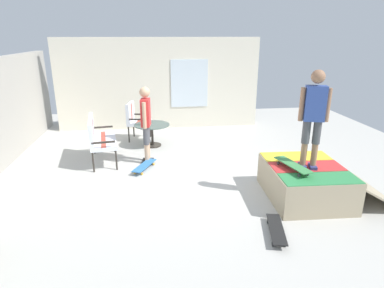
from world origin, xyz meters
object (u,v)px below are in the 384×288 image
object	(u,v)px
patio_chair_near_house	(135,118)
person_skater	(314,113)
skateboard_on_ramp	(293,165)
skateboard_spare	(276,229)
skate_ramp	(307,182)
skateboard_by_bench	(144,166)
person_watching	(146,119)
patio_table	(152,131)
patio_bench	(98,136)

from	to	relation	value
patio_chair_near_house	person_skater	distance (m)	4.98
skateboard_on_ramp	skateboard_spare	bearing A→B (deg)	147.98
skate_ramp	skateboard_by_bench	xyz separation A→B (m)	(1.60, 2.86, -0.21)
person_watching	skate_ramp	bearing A→B (deg)	-125.92
patio_table	skateboard_by_bench	bearing A→B (deg)	173.28
patio_bench	person_skater	size ratio (longest dim) A/B	0.80
patio_chair_near_house	patio_bench	bearing A→B (deg)	154.65
patio_chair_near_house	person_skater	xyz separation A→B (m)	(-3.82, -3.07, 0.93)
skate_ramp	person_watching	size ratio (longest dim) A/B	1.23
patio_bench	skateboard_spare	xyz separation A→B (m)	(-3.24, -2.93, -0.53)
skate_ramp	patio_table	xyz separation A→B (m)	(3.16, 2.67, 0.11)
skateboard_on_ramp	skateboard_by_bench	bearing A→B (deg)	55.55
skate_ramp	skateboard_spare	distance (m)	1.42
patio_table	person_skater	distance (m)	4.30
patio_table	skate_ramp	bearing A→B (deg)	-139.81
person_watching	skateboard_on_ramp	xyz separation A→B (m)	(-2.14, -2.44, -0.32)
patio_chair_near_house	skateboard_on_ramp	size ratio (longest dim) A/B	1.24
person_watching	person_skater	xyz separation A→B (m)	(-2.08, -2.74, 0.55)
person_watching	skateboard_by_bench	bearing A→B (deg)	171.21
skateboard_on_ramp	person_watching	bearing A→B (deg)	48.71
patio_table	skateboard_spare	xyz separation A→B (m)	(-4.22, -1.74, -0.32)
patio_bench	patio_table	world-z (taller)	patio_bench
skateboard_on_ramp	patio_table	bearing A→B (deg)	35.26
skate_ramp	skateboard_by_bench	bearing A→B (deg)	60.78
patio_bench	skateboard_spare	bearing A→B (deg)	-137.80
patio_chair_near_house	patio_table	xyz separation A→B (m)	(-0.60, -0.45, -0.21)
skateboard_spare	patio_bench	bearing A→B (deg)	42.20
skate_ramp	person_skater	xyz separation A→B (m)	(-0.06, 0.05, 1.24)
patio_chair_near_house	person_watching	xyz separation A→B (m)	(-1.74, -0.33, 0.38)
person_skater	skateboard_by_bench	world-z (taller)	person_skater
skateboard_on_ramp	skate_ramp	bearing A→B (deg)	-70.75
patio_bench	skateboard_on_ramp	xyz separation A→B (m)	(-2.30, -3.52, 0.06)
patio_bench	patio_chair_near_house	bearing A→B (deg)	-25.35
skate_ramp	skateboard_by_bench	world-z (taller)	skate_ramp
skateboard_by_bench	skateboard_spare	size ratio (longest dim) A/B	0.98
skateboard_on_ramp	patio_chair_near_house	bearing A→B (deg)	35.52
patio_bench	skateboard_by_bench	bearing A→B (deg)	-120.01
patio_chair_near_house	person_watching	distance (m)	1.81
patio_bench	skateboard_by_bench	size ratio (longest dim) A/B	1.63
skate_ramp	skateboard_on_ramp	size ratio (longest dim) A/B	2.54
patio_table	skateboard_on_ramp	size ratio (longest dim) A/B	1.09
skate_ramp	patio_table	bearing A→B (deg)	40.19
patio_chair_near_house	skateboard_spare	bearing A→B (deg)	-155.57
patio_bench	patio_table	bearing A→B (deg)	-50.62
patio_bench	patio_table	distance (m)	1.56
person_watching	skateboard_spare	distance (m)	3.71
skate_ramp	person_skater	world-z (taller)	person_skater
person_watching	skateboard_by_bench	world-z (taller)	person_watching
person_skater	skateboard_spare	world-z (taller)	person_skater
patio_bench	skateboard_on_ramp	distance (m)	4.20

